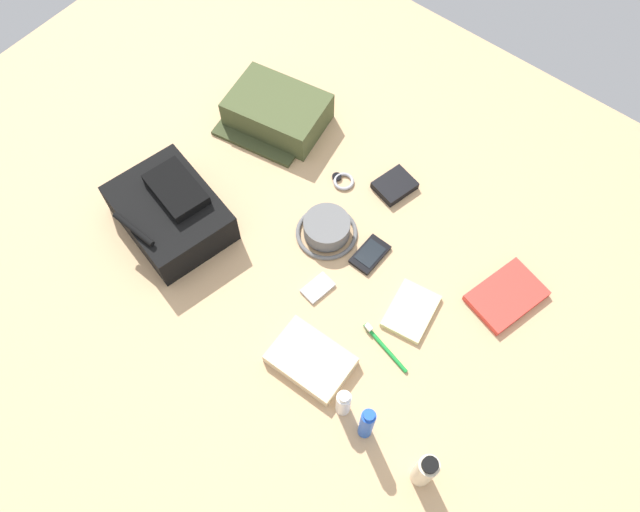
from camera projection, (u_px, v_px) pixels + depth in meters
The scene contains 15 objects.
ground_plane at pixel (320, 265), 1.73m from camera, with size 2.64×2.02×0.02m, color tan.
backpack at pixel (171, 212), 1.73m from camera, with size 0.36×0.30×0.14m.
toiletry_pouch at pixel (277, 112), 1.91m from camera, with size 0.32×0.29×0.10m.
bucket_hat at pixel (327, 229), 1.74m from camera, with size 0.17×0.17×0.06m.
lotion_bottle at pixel (425, 471), 1.39m from camera, with size 0.05×0.05×0.16m.
deodorant_spray at pixel (367, 424), 1.44m from camera, with size 0.03×0.03×0.17m.
toothpaste_tube at pixel (343, 403), 1.49m from camera, with size 0.04×0.04×0.12m.
paperback_novel at pixel (506, 296), 1.67m from camera, with size 0.18×0.22×0.02m.
cell_phone at pixel (370, 254), 1.73m from camera, with size 0.07×0.11×0.01m.
media_player at pixel (318, 288), 1.68m from camera, with size 0.06×0.09×0.01m.
wristwatch at pixel (343, 181), 1.84m from camera, with size 0.07×0.06×0.01m.
toothbrush at pixel (383, 345), 1.61m from camera, with size 0.16×0.04×0.02m.
wallet at pixel (395, 185), 1.83m from camera, with size 0.09×0.11×0.02m, color black.
notepad at pixel (411, 311), 1.65m from camera, with size 0.11×0.15×0.02m, color beige.
folded_towel at pixel (311, 360), 1.58m from camera, with size 0.20×0.14×0.04m, color beige.
Camera 1 is at (-0.49, 0.61, 1.54)m, focal length 35.15 mm.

